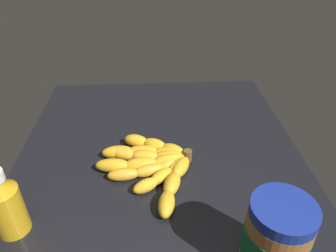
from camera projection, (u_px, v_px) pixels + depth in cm
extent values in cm
cube|color=black|center=(160.00, 161.00, 78.26)|extent=(78.84, 69.52, 4.42)
ellipsoid|color=gold|center=(173.00, 151.00, 75.45)|extent=(6.22, 7.10, 3.37)
ellipsoid|color=gold|center=(155.00, 145.00, 77.29)|extent=(5.81, 7.12, 3.37)
ellipsoid|color=gold|center=(136.00, 141.00, 78.72)|extent=(5.34, 7.06, 3.37)
ellipsoid|color=gold|center=(169.00, 154.00, 74.63)|extent=(5.10, 8.28, 3.22)
ellipsoid|color=gold|center=(143.00, 152.00, 75.28)|extent=(4.04, 8.01, 3.22)
ellipsoid|color=gold|center=(118.00, 152.00, 75.16)|extent=(3.54, 7.84, 3.22)
ellipsoid|color=gold|center=(169.00, 157.00, 73.64)|extent=(3.29, 7.19, 3.28)
ellipsoid|color=gold|center=(145.00, 156.00, 73.79)|extent=(4.48, 7.64, 3.28)
ellipsoid|color=gold|center=(122.00, 153.00, 74.76)|extent=(5.54, 7.87, 3.28)
ellipsoid|color=gold|center=(169.00, 160.00, 72.67)|extent=(5.16, 8.64, 3.28)
ellipsoid|color=gold|center=(141.00, 164.00, 71.48)|extent=(4.00, 8.35, 3.28)
ellipsoid|color=gold|center=(113.00, 165.00, 71.11)|extent=(3.81, 8.28, 3.28)
ellipsoid|color=gold|center=(172.00, 163.00, 72.09)|extent=(5.89, 7.70, 2.86)
ellipsoid|color=gold|center=(149.00, 170.00, 70.07)|extent=(4.76, 7.71, 2.86)
ellipsoid|color=gold|center=(124.00, 175.00, 68.95)|extent=(3.43, 7.40, 2.86)
ellipsoid|color=gold|center=(178.00, 165.00, 71.43)|extent=(6.38, 6.09, 2.86)
ellipsoid|color=gold|center=(164.00, 176.00, 68.53)|extent=(6.00, 6.44, 2.86)
ellipsoid|color=gold|center=(146.00, 186.00, 66.11)|extent=(5.46, 6.61, 2.86)
ellipsoid|color=gold|center=(180.00, 167.00, 70.61)|extent=(7.74, 6.20, 3.26)
ellipsoid|color=gold|center=(172.00, 184.00, 66.26)|extent=(7.72, 5.42, 3.26)
ellipsoid|color=gold|center=(167.00, 204.00, 61.72)|extent=(7.53, 4.53, 3.26)
cylinder|color=brown|center=(188.00, 156.00, 73.76)|extent=(2.00, 2.00, 3.00)
cylinder|color=#9E602D|center=(274.00, 242.00, 49.11)|extent=(9.98, 9.98, 12.50)
cylinder|color=#0F592D|center=(275.00, 240.00, 48.75)|extent=(10.17, 10.17, 5.62)
cylinder|color=navy|center=(284.00, 211.00, 45.02)|extent=(9.91, 9.91, 2.05)
cylinder|color=gold|center=(8.00, 211.00, 55.98)|extent=(5.90, 5.90, 9.99)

